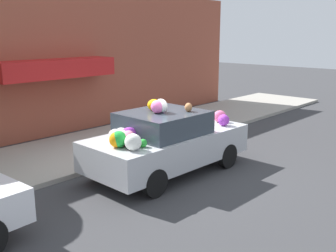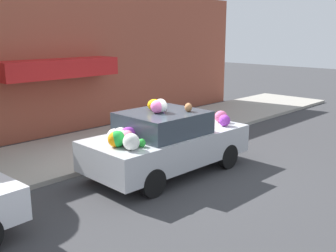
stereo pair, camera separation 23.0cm
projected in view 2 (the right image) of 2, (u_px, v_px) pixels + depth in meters
name	position (u px, v px, depth m)	size (l,w,h in m)	color
ground_plane	(162.00, 170.00, 9.48)	(60.00, 60.00, 0.00)	#38383A
sidewalk_curb	(96.00, 146.00, 11.29)	(24.00, 3.20, 0.11)	#9E998E
building_facade	(51.00, 63.00, 12.27)	(18.00, 1.20, 4.64)	#9E4C38
fire_hydrant	(126.00, 136.00, 10.75)	(0.20, 0.20, 0.70)	#B2B2B7
art_car	(166.00, 141.00, 9.12)	(4.03, 1.88, 1.79)	#B7BABF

